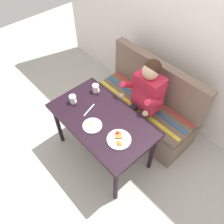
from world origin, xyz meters
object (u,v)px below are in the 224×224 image
(plate_breakfast, at_px, (119,139))
(plate_eggs, at_px, (92,126))
(table, at_px, (102,123))
(knife, at_px, (89,110))
(couch, at_px, (145,107))
(coffee_mug_second, at_px, (73,99))
(person, at_px, (144,96))
(coffee_mug, at_px, (96,88))

(plate_breakfast, relative_size, plate_eggs, 1.20)
(table, xyz_separation_m, knife, (-0.19, -0.03, 0.08))
(couch, xyz_separation_m, coffee_mug_second, (-0.41, -0.85, 0.45))
(table, height_order, knife, knife)
(couch, bearing_deg, coffee_mug_second, -115.75)
(plate_breakfast, distance_m, plate_eggs, 0.33)
(couch, height_order, plate_eggs, couch)
(person, height_order, coffee_mug_second, person)
(couch, xyz_separation_m, person, (0.08, -0.17, 0.41))
(person, xyz_separation_m, coffee_mug, (-0.45, -0.37, 0.04))
(plate_eggs, bearing_deg, couch, 90.60)
(coffee_mug_second, bearing_deg, person, 53.78)
(table, relative_size, knife, 6.00)
(coffee_mug, distance_m, knife, 0.31)
(couch, distance_m, plate_eggs, 1.00)
(person, distance_m, coffee_mug, 0.58)
(table, distance_m, knife, 0.21)
(coffee_mug_second, bearing_deg, plate_eggs, -8.00)
(couch, distance_m, knife, 0.91)
(plate_eggs, distance_m, coffee_mug, 0.53)
(person, height_order, plate_breakfast, person)
(couch, distance_m, person, 0.45)
(table, height_order, plate_eggs, plate_eggs)
(knife, bearing_deg, plate_eggs, -46.81)
(person, distance_m, plate_breakfast, 0.69)
(table, distance_m, person, 0.60)
(plate_eggs, xyz_separation_m, coffee_mug, (-0.38, 0.37, 0.04))
(plate_eggs, bearing_deg, table, 93.79)
(plate_eggs, height_order, coffee_mug_second, coffee_mug_second)
(couch, relative_size, coffee_mug, 12.20)
(person, height_order, plate_eggs, person)
(table, xyz_separation_m, plate_breakfast, (0.32, -0.05, 0.09))
(table, distance_m, coffee_mug_second, 0.44)
(plate_breakfast, distance_m, coffee_mug_second, 0.74)
(couch, height_order, coffee_mug_second, couch)
(plate_breakfast, xyz_separation_m, knife, (-0.51, 0.03, -0.01))
(table, relative_size, coffee_mug_second, 10.17)
(table, relative_size, person, 0.99)
(person, bearing_deg, table, -98.11)
(table, bearing_deg, coffee_mug, 148.66)
(person, bearing_deg, coffee_mug, -141.06)
(coffee_mug, bearing_deg, person, 38.94)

